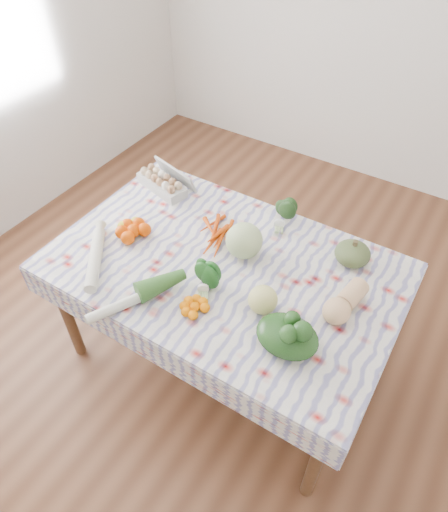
{
  "coord_description": "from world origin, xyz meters",
  "views": [
    {
      "loc": [
        0.81,
        -1.29,
        2.33
      ],
      "look_at": [
        0.0,
        0.0,
        0.82
      ],
      "focal_mm": 32.0,
      "sensor_mm": 36.0,
      "label": 1
    }
  ],
  "objects": [
    {
      "name": "kale_bunch",
      "position": [
        0.09,
        0.42,
        0.83
      ],
      "size": [
        0.19,
        0.17,
        0.13
      ],
      "primitive_type": "ellipsoid",
      "rotation": [
        0.0,
        0.0,
        0.36
      ],
      "color": "#1B3915",
      "rests_on": "tablecloth"
    },
    {
      "name": "tablecloth",
      "position": [
        0.0,
        0.0,
        0.76
      ],
      "size": [
        1.66,
        1.06,
        0.01
      ],
      "primitive_type": "cube",
      "color": "silver",
      "rests_on": "dining_table"
    },
    {
      "name": "spinach_bag",
      "position": [
        0.46,
        -0.25,
        0.82
      ],
      "size": [
        0.28,
        0.23,
        0.12
      ],
      "primitive_type": "ellipsoid",
      "rotation": [
        0.0,
        0.0,
        -0.08
      ],
      "color": "#163512",
      "rests_on": "tablecloth"
    },
    {
      "name": "leek",
      "position": [
        -0.2,
        -0.4,
        0.79
      ],
      "size": [
        0.25,
        0.43,
        0.05
      ],
      "primitive_type": "cylinder",
      "rotation": [
        1.57,
        0.0,
        -0.47
      ],
      "color": "beige",
      "rests_on": "tablecloth"
    },
    {
      "name": "kabocha_squash",
      "position": [
        0.51,
        0.34,
        0.82
      ],
      "size": [
        0.19,
        0.19,
        0.11
      ],
      "primitive_type": "ellipsoid",
      "rotation": [
        0.0,
        0.0,
        0.15
      ],
      "color": "#495A2F",
      "rests_on": "tablecloth"
    },
    {
      "name": "ground",
      "position": [
        0.0,
        0.0,
        0.0
      ],
      "size": [
        4.5,
        4.5,
        0.0
      ],
      "primitive_type": "plane",
      "color": "#56311D",
      "rests_on": "ground"
    },
    {
      "name": "broccoli",
      "position": [
        -0.0,
        -0.17,
        0.81
      ],
      "size": [
        0.18,
        0.18,
        0.09
      ],
      "primitive_type": "ellipsoid",
      "rotation": [
        0.0,
        0.0,
        0.54
      ],
      "color": "#195119",
      "rests_on": "tablecloth"
    },
    {
      "name": "daikon",
      "position": [
        -0.53,
        -0.32,
        0.79
      ],
      "size": [
        0.3,
        0.36,
        0.06
      ],
      "primitive_type": "cylinder",
      "rotation": [
        1.57,
        0.0,
        0.65
      ],
      "color": "silver",
      "rests_on": "tablecloth"
    },
    {
      "name": "grapefruit",
      "position": [
        0.29,
        -0.14,
        0.83
      ],
      "size": [
        0.16,
        0.16,
        0.13
      ],
      "primitive_type": "sphere",
      "rotation": [
        0.0,
        0.0,
        0.23
      ],
      "color": "#D7D374",
      "rests_on": "tablecloth"
    },
    {
      "name": "dining_table",
      "position": [
        0.0,
        0.0,
        0.68
      ],
      "size": [
        1.6,
        1.0,
        0.75
      ],
      "color": "brown",
      "rests_on": "ground"
    },
    {
      "name": "egg_carton",
      "position": [
        -0.62,
        0.32,
        0.8
      ],
      "size": [
        0.34,
        0.2,
        0.09
      ],
      "primitive_type": "cube",
      "rotation": [
        0.0,
        0.0,
        -0.25
      ],
      "color": "#BABAB4",
      "rests_on": "tablecloth"
    },
    {
      "name": "carrot_bunch",
      "position": [
        -0.15,
        0.15,
        0.78
      ],
      "size": [
        0.28,
        0.26,
        0.04
      ],
      "primitive_type": "cube",
      "rotation": [
        0.0,
        0.0,
        0.26
      ],
      "color": "#C94108",
      "rests_on": "tablecloth"
    },
    {
      "name": "orange_cluster",
      "position": [
        -0.5,
        -0.07,
        0.8
      ],
      "size": [
        0.28,
        0.28,
        0.07
      ],
      "primitive_type": "cube",
      "rotation": [
        0.0,
        0.0,
        -0.32
      ],
      "color": "#E94800",
      "rests_on": "tablecloth"
    },
    {
      "name": "butternut_squash",
      "position": [
        0.59,
        0.05,
        0.82
      ],
      "size": [
        0.16,
        0.27,
        0.12
      ],
      "primitive_type": "ellipsoid",
      "rotation": [
        0.0,
        0.0,
        -0.16
      ],
      "color": "tan",
      "rests_on": "tablecloth"
    },
    {
      "name": "cabbage",
      "position": [
        0.04,
        0.11,
        0.85
      ],
      "size": [
        0.2,
        0.2,
        0.18
      ],
      "primitive_type": "sphere",
      "rotation": [
        0.0,
        0.0,
        -0.11
      ],
      "color": "#A8C17F",
      "rests_on": "tablecloth"
    },
    {
      "name": "mandarin_cluster",
      "position": [
        0.04,
        -0.3,
        0.79
      ],
      "size": [
        0.19,
        0.19,
        0.05
      ],
      "primitive_type": "cube",
      "rotation": [
        0.0,
        0.0,
        -0.34
      ],
      "color": "#FF7A00",
      "rests_on": "tablecloth"
    }
  ]
}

